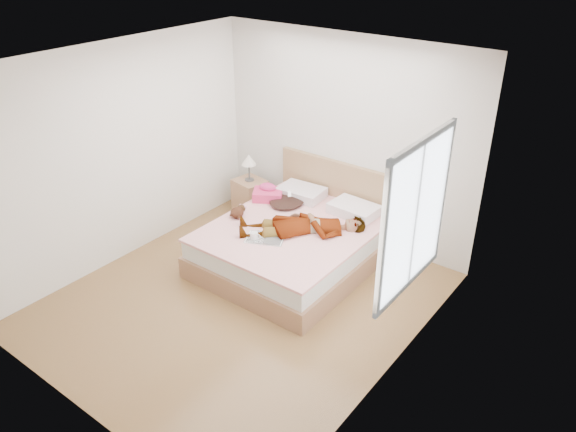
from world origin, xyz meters
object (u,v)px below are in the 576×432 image
object	(u,v)px
coffee_mug	(254,236)
plush_toy	(238,212)
magazine	(265,238)
woman	(303,222)
nightstand	(250,194)
bed	(297,241)
towel	(268,193)
phone	(289,194)

from	to	relation	value
coffee_mug	plush_toy	xyz separation A→B (m)	(-0.53, 0.31, 0.02)
magazine	plush_toy	distance (m)	0.65
woman	nightstand	xyz separation A→B (m)	(-1.43, 0.71, -0.32)
coffee_mug	plush_toy	bearing A→B (deg)	149.23
bed	nightstand	bearing A→B (deg)	153.93
coffee_mug	plush_toy	size ratio (longest dim) A/B	0.55
towel	coffee_mug	world-z (taller)	towel
towel	plush_toy	world-z (taller)	towel
bed	towel	xyz separation A→B (m)	(-0.72, 0.33, 0.31)
magazine	plush_toy	size ratio (longest dim) A/B	2.07
bed	coffee_mug	size ratio (longest dim) A/B	15.41
phone	nightstand	world-z (taller)	nightstand
plush_toy	bed	bearing A→B (deg)	22.28
phone	plush_toy	bearing A→B (deg)	-158.70
towel	plush_toy	xyz separation A→B (m)	(0.03, -0.62, -0.01)
woman	phone	xyz separation A→B (m)	(-0.50, 0.40, 0.07)
woman	plush_toy	distance (m)	0.86
woman	coffee_mug	xyz separation A→B (m)	(-0.30, -0.52, -0.05)
bed	nightstand	world-z (taller)	bed
towel	plush_toy	distance (m)	0.62
phone	coffee_mug	size ratio (longest dim) A/B	0.67
bed	towel	world-z (taller)	bed
bed	plush_toy	distance (m)	0.81
magazine	nightstand	world-z (taller)	nightstand
woman	nightstand	bearing A→B (deg)	-156.56
woman	coffee_mug	distance (m)	0.61
woman	magazine	xyz separation A→B (m)	(-0.23, -0.43, -0.09)
phone	nightstand	size ratio (longest dim) A/B	0.10
towel	magazine	distance (m)	1.05
woman	phone	distance (m)	0.64
bed	woman	bearing A→B (deg)	-28.71
woman	magazine	bearing A→B (deg)	-68.13
woman	magazine	world-z (taller)	woman
nightstand	plush_toy	bearing A→B (deg)	-56.73
woman	magazine	distance (m)	0.49
magazine	woman	bearing A→B (deg)	62.10
towel	nightstand	distance (m)	0.71
towel	magazine	bearing A→B (deg)	-52.87
bed	coffee_mug	bearing A→B (deg)	-105.61
coffee_mug	plush_toy	distance (m)	0.61
woman	plush_toy	bearing A→B (deg)	-116.13
phone	bed	bearing A→B (deg)	-82.08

